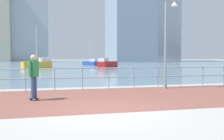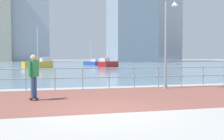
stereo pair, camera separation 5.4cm
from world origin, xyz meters
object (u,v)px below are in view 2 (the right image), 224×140
object	(u,v)px
lamppost	(168,34)
sailboat_navy	(39,64)
sailboat_teal	(108,64)
skateboarder	(34,73)
sailboat_gray	(91,63)

from	to	relation	value
lamppost	sailboat_navy	size ratio (longest dim) A/B	0.82
lamppost	sailboat_navy	bearing A→B (deg)	104.94
sailboat_teal	sailboat_navy	size ratio (longest dim) A/B	1.00
skateboarder	sailboat_gray	distance (m)	42.74
lamppost	sailboat_teal	distance (m)	28.22
skateboarder	sailboat_teal	bearing A→B (deg)	72.18
sailboat_gray	skateboarder	bearing A→B (deg)	-101.90
lamppost	sailboat_teal	bearing A→B (deg)	83.84
sailboat_gray	sailboat_teal	world-z (taller)	sailboat_teal
skateboarder	sailboat_teal	distance (m)	31.68
sailboat_gray	sailboat_teal	bearing A→B (deg)	-85.67
skateboarder	sailboat_navy	world-z (taller)	sailboat_navy
skateboarder	sailboat_gray	world-z (taller)	sailboat_gray
sailboat_teal	sailboat_navy	world-z (taller)	sailboat_navy
sailboat_navy	skateboarder	bearing A→B (deg)	-88.01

